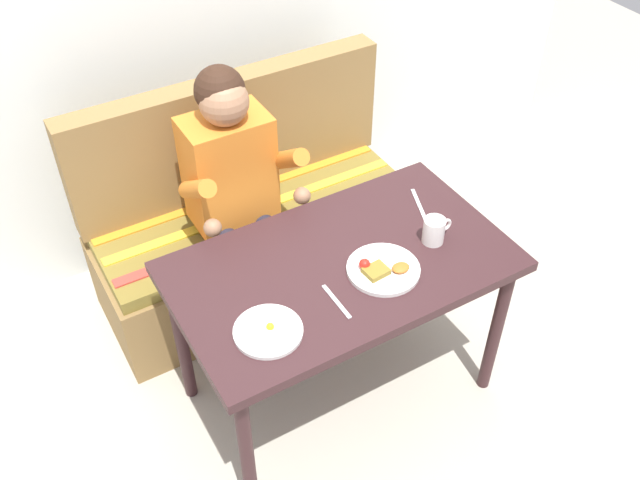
% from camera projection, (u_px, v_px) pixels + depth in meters
% --- Properties ---
extents(ground_plane, '(8.00, 8.00, 0.00)m').
position_uv_depth(ground_plane, '(338.00, 388.00, 2.97)').
color(ground_plane, '#B1AA9A').
extents(table, '(1.20, 0.70, 0.73)m').
position_uv_depth(table, '(341.00, 279.00, 2.54)').
color(table, '#361E20').
rests_on(table, ground).
extents(couch, '(1.44, 0.56, 1.00)m').
position_uv_depth(couch, '(253.00, 226.00, 3.24)').
color(couch, olive).
rests_on(couch, ground).
extents(person, '(0.45, 0.61, 1.21)m').
position_uv_depth(person, '(237.00, 183.00, 2.80)').
color(person, orange).
rests_on(person, ground).
extents(plate_breakfast, '(0.26, 0.26, 0.05)m').
position_uv_depth(plate_breakfast, '(383.00, 269.00, 2.44)').
color(plate_breakfast, white).
rests_on(plate_breakfast, table).
extents(plate_eggs, '(0.22, 0.22, 0.04)m').
position_uv_depth(plate_eggs, '(268.00, 331.00, 2.24)').
color(plate_eggs, white).
rests_on(plate_eggs, table).
extents(coffee_mug, '(0.12, 0.08, 0.10)m').
position_uv_depth(coffee_mug, '(434.00, 230.00, 2.53)').
color(coffee_mug, white).
rests_on(coffee_mug, table).
extents(fork, '(0.01, 0.17, 0.00)m').
position_uv_depth(fork, '(336.00, 302.00, 2.34)').
color(fork, silver).
rests_on(fork, table).
extents(knife, '(0.08, 0.19, 0.00)m').
position_uv_depth(knife, '(419.00, 205.00, 2.71)').
color(knife, silver).
rests_on(knife, table).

